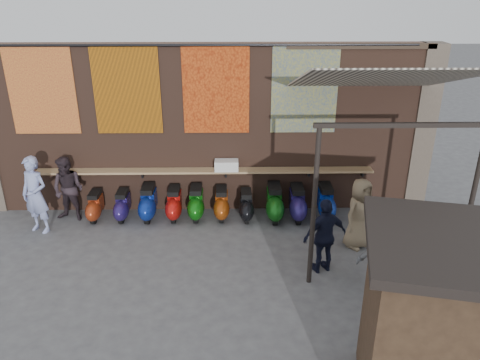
{
  "coord_description": "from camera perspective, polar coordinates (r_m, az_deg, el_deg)",
  "views": [
    {
      "loc": [
        0.67,
        -7.99,
        5.29
      ],
      "look_at": [
        0.82,
        1.2,
        1.34
      ],
      "focal_mm": 35.0,
      "sensor_mm": 36.0,
      "label": 1
    }
  ],
  "objects": [
    {
      "name": "ground",
      "position": [
        9.6,
        -4.86,
        -10.25
      ],
      "size": [
        70.0,
        70.0,
        0.0
      ],
      "primitive_type": "plane",
      "color": "#474749",
      "rests_on": "ground"
    },
    {
      "name": "brick_wall",
      "position": [
        11.2,
        -4.35,
        6.12
      ],
      "size": [
        10.0,
        0.4,
        4.0
      ],
      "primitive_type": "cube",
      "color": "brown",
      "rests_on": "ground"
    },
    {
      "name": "pier_right",
      "position": [
        12.06,
        21.28,
        5.84
      ],
      "size": [
        0.5,
        0.5,
        4.0
      ],
      "primitive_type": "cube",
      "color": "#4C4238",
      "rests_on": "ground"
    },
    {
      "name": "eating_counter",
      "position": [
        11.15,
        -4.31,
        1.13
      ],
      "size": [
        8.0,
        0.32,
        0.05
      ],
      "primitive_type": "cube",
      "color": "#9E7A51",
      "rests_on": "brick_wall"
    },
    {
      "name": "shelf_box",
      "position": [
        11.05,
        -1.66,
        1.8
      ],
      "size": [
        0.56,
        0.3,
        0.25
      ],
      "primitive_type": "cube",
      "color": "white",
      "rests_on": "eating_counter"
    },
    {
      "name": "tapestry_redgold",
      "position": [
        11.53,
        -23.01,
        10.0
      ],
      "size": [
        1.5,
        0.02,
        2.0
      ],
      "primitive_type": "cube",
      "color": "maroon",
      "rests_on": "brick_wall"
    },
    {
      "name": "tapestry_sun",
      "position": [
        10.97,
        -13.62,
        10.58
      ],
      "size": [
        1.5,
        0.02,
        2.0
      ],
      "primitive_type": "cube",
      "color": "orange",
      "rests_on": "brick_wall"
    },
    {
      "name": "tapestry_orange",
      "position": [
        10.72,
        -2.94,
        10.9
      ],
      "size": [
        1.5,
        0.02,
        2.0
      ],
      "primitive_type": "cube",
      "color": "#CD5219",
      "rests_on": "brick_wall"
    },
    {
      "name": "tapestry_multi",
      "position": [
        10.84,
        7.88,
        10.85
      ],
      "size": [
        1.5,
        0.02,
        2.0
      ],
      "primitive_type": "cube",
      "color": "navy",
      "rests_on": "brick_wall"
    },
    {
      "name": "hang_rail",
      "position": [
        10.56,
        -4.75,
        16.07
      ],
      "size": [
        9.5,
        0.06,
        0.06
      ],
      "primitive_type": "cylinder",
      "rotation": [
        0.0,
        1.57,
        0.0
      ],
      "color": "black",
      "rests_on": "brick_wall"
    },
    {
      "name": "scooter_stool_0",
      "position": [
        11.63,
        -17.23,
        -3.07
      ],
      "size": [
        0.32,
        0.71,
        0.67
      ],
      "primitive_type": null,
      "color": "maroon",
      "rests_on": "ground"
    },
    {
      "name": "scooter_stool_1",
      "position": [
        11.47,
        -14.12,
        -3.05
      ],
      "size": [
        0.33,
        0.72,
        0.69
      ],
      "primitive_type": null,
      "color": "#221654",
      "rests_on": "ground"
    },
    {
      "name": "scooter_stool_2",
      "position": [
        11.33,
        -11.1,
        -2.76
      ],
      "size": [
        0.38,
        0.84,
        0.8
      ],
      "primitive_type": null,
      "color": "navy",
      "rests_on": "ground"
    },
    {
      "name": "scooter_stool_3",
      "position": [
        11.26,
        -8.01,
        -2.87
      ],
      "size": [
        0.35,
        0.79,
        0.75
      ],
      "primitive_type": null,
      "color": "#AF120D",
      "rests_on": "ground"
    },
    {
      "name": "scooter_stool_4",
      "position": [
        11.19,
        -5.34,
        -2.82
      ],
      "size": [
        0.37,
        0.82,
        0.77
      ],
      "primitive_type": null,
      "color": "#0C590D",
      "rests_on": "ground"
    },
    {
      "name": "scooter_stool_5",
      "position": [
        11.17,
        -2.25,
        -2.91
      ],
      "size": [
        0.35,
        0.77,
        0.73
      ],
      "primitive_type": null,
      "color": "#88370C",
      "rests_on": "ground"
    },
    {
      "name": "scooter_stool_6",
      "position": [
        11.12,
        0.77,
        -3.14
      ],
      "size": [
        0.33,
        0.73,
        0.69
      ],
      "primitive_type": null,
      "color": "black",
      "rests_on": "ground"
    },
    {
      "name": "scooter_stool_7",
      "position": [
        11.11,
        4.21,
        -2.8
      ],
      "size": [
        0.4,
        0.88,
        0.84
      ],
      "primitive_type": null,
      "color": "#105413",
      "rests_on": "ground"
    },
    {
      "name": "scooter_stool_8",
      "position": [
        11.18,
        6.99,
        -2.83
      ],
      "size": [
        0.38,
        0.85,
        0.8
      ],
      "primitive_type": null,
      "color": "navy",
      "rests_on": "ground"
    },
    {
      "name": "scooter_stool_9",
      "position": [
        11.33,
        10.38,
        -2.69
      ],
      "size": [
        0.38,
        0.85,
        0.81
      ],
      "primitive_type": null,
      "color": "#0E2D9B",
      "rests_on": "ground"
    },
    {
      "name": "diner_left",
      "position": [
        11.32,
        -23.68,
        -1.68
      ],
      "size": [
        0.76,
        0.64,
        1.79
      ],
      "primitive_type": "imported",
      "rotation": [
        0.0,
        0.0,
        -0.38
      ],
      "color": "#8D98CD",
      "rests_on": "ground"
    },
    {
      "name": "diner_right",
      "position": [
        11.61,
        -20.19,
        -1.08
      ],
      "size": [
        0.88,
        0.76,
        1.57
      ],
      "primitive_type": "imported",
      "rotation": [
        0.0,
        0.0,
        -0.23
      ],
      "color": "#2D2329",
      "rests_on": "ground"
    },
    {
      "name": "shopper_navy",
      "position": [
        9.16,
        10.3,
        -6.73
      ],
      "size": [
        0.97,
        0.65,
        1.53
      ],
      "primitive_type": "imported",
      "rotation": [
        0.0,
        0.0,
        3.48
      ],
      "color": "black",
      "rests_on": "ground"
    },
    {
      "name": "shopper_grey",
      "position": [
        8.78,
        17.6,
        -8.6
      ],
      "size": [
        1.17,
        0.84,
        1.63
      ],
      "primitive_type": "imported",
      "rotation": [
        0.0,
        0.0,
        2.9
      ],
      "color": "#55565A",
      "rests_on": "ground"
    },
    {
      "name": "shopper_tan",
      "position": [
        10.13,
        14.31,
        -3.97
      ],
      "size": [
        0.9,
        0.85,
        1.55
      ],
      "primitive_type": "imported",
      "rotation": [
        0.0,
        0.0,
        0.64
      ],
      "color": "#806D52",
      "rests_on": "ground"
    },
    {
      "name": "market_stall",
      "position": [
        6.64,
        25.5,
        -17.01
      ],
      "size": [
        2.61,
        2.18,
        2.48
      ],
      "primitive_type": "cube",
      "rotation": [
        0.0,
        0.0,
        -0.23
      ],
      "color": "black",
      "rests_on": "ground"
    },
    {
      "name": "stall_sign",
      "position": [
        7.04,
        24.83,
        -8.9
      ],
      "size": [
        1.18,
        0.31,
        0.5
      ],
      "primitive_type": "cube",
      "rotation": [
        0.0,
        0.0,
        -0.23
      ],
      "color": "gold",
      "rests_on": "market_stall"
    },
    {
      "name": "stall_shelf",
      "position": [
        7.52,
        23.66,
        -14.7
      ],
      "size": [
        1.87,
        0.52,
        0.06
      ],
      "primitive_type": "cube",
      "rotation": [
        0.0,
        0.0,
        -0.23
      ],
      "color": "#473321",
      "rests_on": "market_stall"
    },
    {
      "name": "awning_canvas",
      "position": [
        9.49,
        16.8,
        11.74
      ],
      "size": [
        3.2,
        3.28,
        0.97
      ],
      "primitive_type": "cube",
      "rotation": [
        -0.28,
        0.0,
        0.0
      ],
      "color": "beige",
      "rests_on": "brick_wall"
    },
    {
      "name": "awning_ledger",
      "position": [
        10.94,
        14.62,
        15.52
      ],
      "size": [
        3.3,
        0.08,
        0.12
      ],
      "primitive_type": "cube",
      "color": "#33261C",
      "rests_on": "brick_wall"
    },
    {
      "name": "awning_header",
      "position": [
        8.21,
        19.39,
        6.34
      ],
      "size": [
        3.0,
        0.08,
        0.08
      ],
      "primitive_type": "cube",
      "color": "black",
      "rests_on": "awning_post_left"
    },
    {
      "name": "awning_post_left",
      "position": [
        8.4,
        8.99,
        -3.47
      ],
      "size": [
        0.09,
        0.09,
        3.1
      ],
      "primitive_type": "cylinder",
      "color": "black",
      "rests_on": "ground"
    },
    {
      "name": "awning_post_right",
      "position": [
        9.3,
        26.27,
        -3.02
      ],
      "size": [
        0.09,
        0.09,
        3.1
      ],
      "primitive_type": "cylinder",
      "color": "black",
      "rests_on": "ground"
    }
  ]
}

